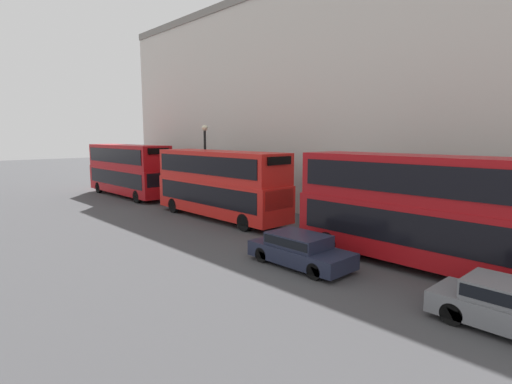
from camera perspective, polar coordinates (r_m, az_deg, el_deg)
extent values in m
cube|color=#A80F14|center=(17.12, 23.70, -5.37)|extent=(2.55, 11.33, 2.27)
cube|color=#A80F14|center=(16.79, 24.10, 1.53)|extent=(2.50, 11.10, 1.87)
cube|color=black|center=(17.06, 23.75, -4.48)|extent=(2.59, 10.42, 1.27)
cube|color=black|center=(16.78, 24.12, 1.85)|extent=(2.59, 10.42, 1.12)
cylinder|color=black|center=(18.37, 10.31, -7.09)|extent=(0.30, 1.00, 1.00)
cylinder|color=black|center=(20.17, 14.17, -5.85)|extent=(0.30, 1.00, 1.00)
cube|color=red|center=(25.51, -5.23, -0.67)|extent=(2.55, 10.58, 2.12)
cube|color=red|center=(25.29, -5.28, 3.76)|extent=(2.50, 10.37, 1.84)
cube|color=black|center=(25.48, -5.23, -0.11)|extent=(2.59, 9.74, 1.19)
cube|color=black|center=(25.29, -5.29, 3.97)|extent=(2.59, 9.74, 1.10)
cube|color=black|center=(21.57, 3.34, -1.11)|extent=(2.17, 0.06, 1.06)
cube|color=black|center=(21.34, 3.38, 4.49)|extent=(1.78, 0.06, 0.44)
cylinder|color=black|center=(22.17, -1.65, -4.35)|extent=(0.30, 1.00, 1.00)
cylinder|color=black|center=(23.68, 2.45, -3.56)|extent=(0.30, 1.00, 1.00)
cylinder|color=black|center=(28.05, -11.65, -1.90)|extent=(0.30, 1.00, 1.00)
cylinder|color=black|center=(29.26, -7.88, -1.40)|extent=(0.30, 1.00, 1.00)
cube|color=#A80F14|center=(36.57, -17.76, 1.65)|extent=(2.55, 10.87, 2.17)
cube|color=#A80F14|center=(36.41, -17.89, 4.89)|extent=(2.50, 10.65, 1.96)
cube|color=black|center=(36.55, -17.77, 2.06)|extent=(2.59, 10.00, 1.22)
cube|color=black|center=(36.41, -17.90, 5.04)|extent=(2.59, 10.00, 1.17)
cube|color=black|center=(31.74, -13.62, 1.69)|extent=(2.17, 0.06, 1.09)
cube|color=black|center=(31.58, -13.75, 5.69)|extent=(1.78, 0.06, 0.47)
cylinder|color=black|center=(32.77, -16.60, -0.65)|extent=(0.30, 1.00, 1.00)
cylinder|color=black|center=(33.81, -13.19, -0.27)|extent=(0.30, 1.00, 1.00)
cylinder|color=black|center=(39.74, -21.52, 0.60)|extent=(0.30, 1.00, 1.00)
cylinder|color=black|center=(40.61, -18.57, 0.89)|extent=(0.30, 1.00, 1.00)
cylinder|color=black|center=(12.89, 26.21, -15.32)|extent=(0.22, 0.64, 0.64)
cylinder|color=black|center=(14.25, 28.50, -13.23)|extent=(0.22, 0.64, 0.64)
cube|color=#1E2338|center=(16.48, 6.35, -8.81)|extent=(1.84, 4.38, 0.63)
cube|color=#1E2338|center=(16.39, 6.09, -6.82)|extent=(1.62, 2.41, 0.51)
cube|color=black|center=(16.39, 6.09, -6.74)|extent=(1.66, 2.29, 0.33)
cylinder|color=black|center=(15.09, 8.40, -11.14)|extent=(0.22, 0.64, 0.64)
cylinder|color=black|center=(16.33, 12.01, -9.74)|extent=(0.22, 0.64, 0.64)
cylinder|color=black|center=(16.89, 0.87, -8.95)|extent=(0.22, 0.64, 0.64)
cylinder|color=black|center=(18.00, 4.63, -7.90)|extent=(0.22, 0.64, 0.64)
cylinder|color=black|center=(30.25, -7.25, 3.32)|extent=(0.18, 0.18, 5.61)
sphere|color=beige|center=(30.16, -7.35, 9.06)|extent=(0.44, 0.44, 0.44)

